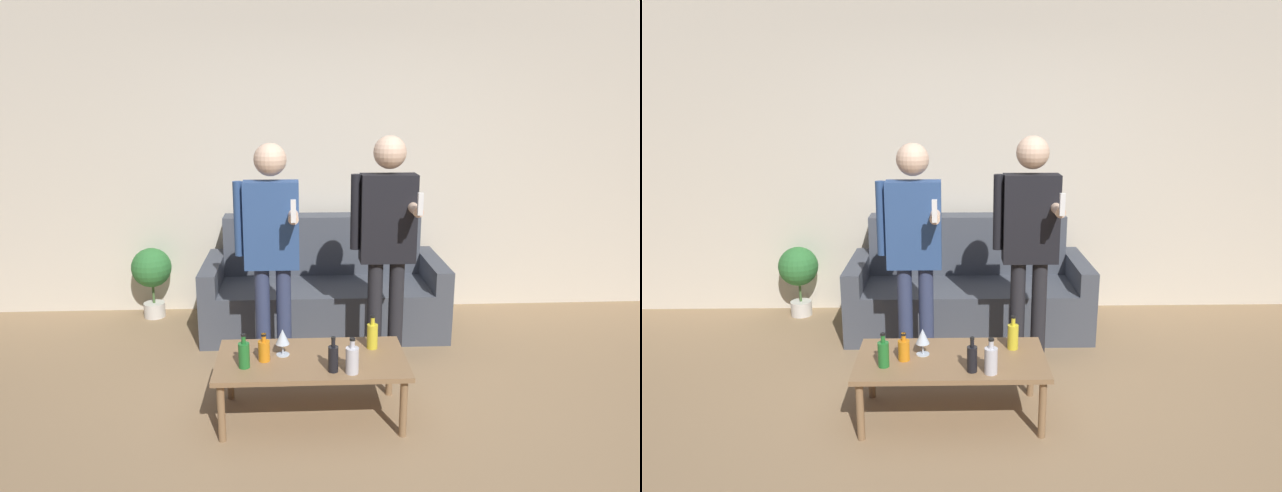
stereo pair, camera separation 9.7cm
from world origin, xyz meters
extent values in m
plane|color=#997A56|center=(0.00, 0.00, 0.00)|extent=(16.00, 16.00, 0.00)
cube|color=beige|center=(0.00, 2.32, 1.35)|extent=(8.00, 0.06, 2.70)
cube|color=#474C56|center=(-0.14, 1.67, 0.20)|extent=(1.68, 0.60, 0.41)
cube|color=#474C56|center=(-0.14, 2.09, 0.46)|extent=(1.68, 0.23, 0.91)
cube|color=#474C56|center=(-1.05, 1.79, 0.30)|extent=(0.14, 0.84, 0.59)
cube|color=#474C56|center=(0.77, 1.79, 0.30)|extent=(0.14, 0.84, 0.59)
cube|color=#8E6B47|center=(-0.29, 0.41, 0.37)|extent=(1.13, 0.58, 0.03)
cylinder|color=#8E6B47|center=(-0.80, 0.17, 0.18)|extent=(0.04, 0.04, 0.36)
cylinder|color=#8E6B47|center=(0.23, 0.17, 0.18)|extent=(0.04, 0.04, 0.36)
cylinder|color=#8E6B47|center=(-0.80, 0.65, 0.18)|extent=(0.04, 0.04, 0.36)
cylinder|color=#8E6B47|center=(0.23, 0.65, 0.18)|extent=(0.04, 0.04, 0.36)
cylinder|color=black|center=(-0.17, 0.23, 0.46)|extent=(0.06, 0.06, 0.15)
cylinder|color=black|center=(-0.17, 0.23, 0.57)|extent=(0.02, 0.02, 0.06)
cylinder|color=black|center=(-0.17, 0.23, 0.59)|extent=(0.03, 0.03, 0.01)
cylinder|color=orange|center=(-0.57, 0.38, 0.45)|extent=(0.07, 0.07, 0.12)
cylinder|color=orange|center=(-0.57, 0.38, 0.53)|extent=(0.03, 0.03, 0.05)
cylinder|color=black|center=(-0.57, 0.38, 0.55)|extent=(0.03, 0.03, 0.01)
cylinder|color=#23752D|center=(-0.68, 0.30, 0.46)|extent=(0.07, 0.07, 0.15)
cylinder|color=#23752D|center=(-0.68, 0.30, 0.56)|extent=(0.02, 0.02, 0.06)
cylinder|color=black|center=(-0.68, 0.30, 0.59)|extent=(0.03, 0.03, 0.01)
cylinder|color=silver|center=(-0.07, 0.21, 0.46)|extent=(0.08, 0.08, 0.15)
cylinder|color=silver|center=(-0.07, 0.21, 0.57)|extent=(0.03, 0.03, 0.06)
cylinder|color=black|center=(-0.07, 0.21, 0.59)|extent=(0.03, 0.03, 0.01)
cylinder|color=yellow|center=(0.09, 0.53, 0.46)|extent=(0.07, 0.07, 0.15)
cylinder|color=yellow|center=(0.09, 0.53, 0.57)|extent=(0.03, 0.03, 0.06)
cylinder|color=black|center=(0.09, 0.53, 0.60)|extent=(0.03, 0.03, 0.01)
cylinder|color=silver|center=(-0.46, 0.45, 0.39)|extent=(0.08, 0.08, 0.01)
cylinder|color=silver|center=(-0.46, 0.45, 0.43)|extent=(0.01, 0.01, 0.07)
cone|color=silver|center=(-0.46, 0.45, 0.51)|extent=(0.08, 0.08, 0.09)
cylinder|color=navy|center=(-0.60, 0.99, 0.39)|extent=(0.10, 0.10, 0.78)
cylinder|color=navy|center=(-0.46, 0.99, 0.39)|extent=(0.10, 0.10, 0.78)
cube|color=#2D4C84|center=(-0.53, 0.99, 1.07)|extent=(0.36, 0.16, 0.58)
sphere|color=beige|center=(-0.53, 0.99, 1.50)|extent=(0.21, 0.21, 0.21)
cylinder|color=#2D4C84|center=(-0.75, 0.99, 1.12)|extent=(0.07, 0.07, 0.50)
cylinder|color=beige|center=(-0.39, 0.86, 1.16)|extent=(0.07, 0.25, 0.07)
cube|color=white|center=(-0.39, 0.70, 1.22)|extent=(0.03, 0.03, 0.14)
cylinder|color=#232328|center=(0.18, 1.03, 0.40)|extent=(0.10, 0.10, 0.80)
cylinder|color=#232328|center=(0.33, 1.03, 0.40)|extent=(0.10, 0.10, 0.80)
cube|color=black|center=(0.25, 1.03, 1.10)|extent=(0.37, 0.16, 0.60)
sphere|color=beige|center=(0.25, 1.03, 1.54)|extent=(0.22, 0.22, 0.22)
cylinder|color=black|center=(0.03, 1.03, 1.14)|extent=(0.07, 0.07, 0.51)
cylinder|color=beige|center=(0.40, 0.90, 1.19)|extent=(0.07, 0.26, 0.07)
cube|color=white|center=(0.40, 0.74, 1.25)|extent=(0.03, 0.03, 0.14)
cylinder|color=silver|center=(-1.63, 2.12, 0.06)|extent=(0.18, 0.18, 0.13)
cylinder|color=#476B38|center=(-1.63, 2.12, 0.23)|extent=(0.02, 0.02, 0.21)
sphere|color=#337A38|center=(-1.63, 2.12, 0.45)|extent=(0.34, 0.34, 0.34)
camera|label=1|loc=(-0.39, -2.71, 1.88)|focal=32.00mm
camera|label=2|loc=(-0.30, -2.71, 1.88)|focal=32.00mm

